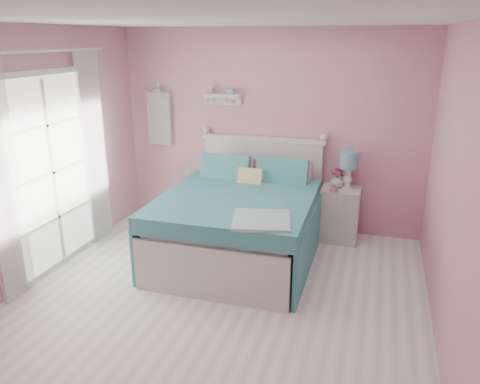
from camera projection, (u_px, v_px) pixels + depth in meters
The scene contains 13 objects.
floor at pixel (212, 308), 4.49m from camera, with size 4.50×4.50×0.00m, color silver.
room_shell at pixel (209, 146), 3.99m from camera, with size 4.50×4.50×4.50m.
bed at pixel (240, 223), 5.45m from camera, with size 1.69×2.13×1.23m.
nightstand at pixel (339, 214), 5.92m from camera, with size 0.47×0.47×0.68m.
table_lamp at pixel (349, 163), 5.74m from camera, with size 0.23×0.23×0.46m.
vase at pixel (337, 181), 5.84m from camera, with size 0.16×0.16×0.17m, color silver.
teacup at pixel (334, 189), 5.67m from camera, with size 0.09×0.09×0.07m, color #CB888C.
roses at pixel (337, 171), 5.79m from camera, with size 0.14×0.11×0.12m.
wall_shelf at pixel (222, 96), 6.10m from camera, with size 0.50×0.15×0.25m.
hanging_dress at pixel (159, 119), 6.45m from camera, with size 0.34×0.03×0.72m, color white.
french_door at pixel (52, 173), 5.05m from camera, with size 0.04×1.32×2.16m.
curtain_near at pixel (2, 184), 4.33m from camera, with size 0.04×0.40×2.32m, color white.
curtain_far at pixel (94, 149), 5.68m from camera, with size 0.04×0.40×2.32m, color white.
Camera 1 is at (1.39, -3.66, 2.47)m, focal length 35.00 mm.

